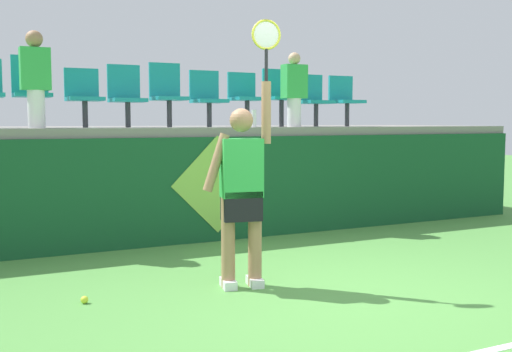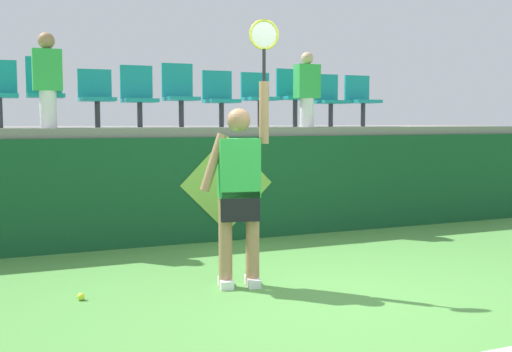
# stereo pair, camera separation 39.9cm
# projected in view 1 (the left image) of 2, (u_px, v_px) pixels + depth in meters

# --- Properties ---
(ground_plane) EXTENTS (40.00, 40.00, 0.00)m
(ground_plane) POSITION_uv_depth(u_px,v_px,m) (340.00, 300.00, 5.44)
(ground_plane) COLOR #519342
(court_back_wall) EXTENTS (10.62, 0.20, 1.36)m
(court_back_wall) POSITION_uv_depth(u_px,v_px,m) (208.00, 189.00, 8.11)
(court_back_wall) COLOR #144C28
(court_back_wall) RESTS_ON ground_plane
(spectator_platform) EXTENTS (10.62, 3.04, 0.12)m
(spectator_platform) POSITION_uv_depth(u_px,v_px,m) (171.00, 131.00, 9.35)
(spectator_platform) COLOR gray
(spectator_platform) RESTS_ON court_back_wall
(tennis_player) EXTENTS (0.74, 0.33, 2.51)m
(tennis_player) POSITION_uv_depth(u_px,v_px,m) (242.00, 187.00, 5.81)
(tennis_player) COLOR white
(tennis_player) RESTS_ON ground_plane
(tennis_ball) EXTENTS (0.07, 0.07, 0.07)m
(tennis_ball) POSITION_uv_depth(u_px,v_px,m) (84.00, 300.00, 5.34)
(tennis_ball) COLOR #D1E533
(tennis_ball) RESTS_ON ground_plane
(water_bottle) EXTENTS (0.07, 0.07, 0.24)m
(water_bottle) POSITION_uv_depth(u_px,v_px,m) (254.00, 118.00, 8.43)
(water_bottle) COLOR white
(water_bottle) RESTS_ON spectator_platform
(stadium_chair_1) EXTENTS (0.44, 0.42, 0.91)m
(stadium_chair_1) POSITION_uv_depth(u_px,v_px,m) (31.00, 88.00, 7.71)
(stadium_chair_1) COLOR #38383D
(stadium_chair_1) RESTS_ON spectator_platform
(stadium_chair_2) EXTENTS (0.44, 0.42, 0.77)m
(stadium_chair_2) POSITION_uv_depth(u_px,v_px,m) (84.00, 94.00, 7.99)
(stadium_chair_2) COLOR #38383D
(stadium_chair_2) RESTS_ON spectator_platform
(stadium_chair_3) EXTENTS (0.44, 0.42, 0.84)m
(stadium_chair_3) POSITION_uv_depth(u_px,v_px,m) (126.00, 94.00, 8.24)
(stadium_chair_3) COLOR #38383D
(stadium_chair_3) RESTS_ON spectator_platform
(stadium_chair_4) EXTENTS (0.44, 0.42, 0.88)m
(stadium_chair_4) POSITION_uv_depth(u_px,v_px,m) (167.00, 92.00, 8.50)
(stadium_chair_4) COLOR #38383D
(stadium_chair_4) RESTS_ON spectator_platform
(stadium_chair_5) EXTENTS (0.44, 0.42, 0.80)m
(stadium_chair_5) POSITION_uv_depth(u_px,v_px,m) (207.00, 96.00, 8.76)
(stadium_chair_5) COLOR #38383D
(stadium_chair_5) RESTS_ON spectator_platform
(stadium_chair_6) EXTENTS (0.44, 0.42, 0.79)m
(stadium_chair_6) POSITION_uv_depth(u_px,v_px,m) (245.00, 95.00, 9.01)
(stadium_chair_6) COLOR #38383D
(stadium_chair_6) RESTS_ON spectator_platform
(stadium_chair_7) EXTENTS (0.44, 0.42, 0.86)m
(stadium_chair_7) POSITION_uv_depth(u_px,v_px,m) (279.00, 94.00, 9.27)
(stadium_chair_7) COLOR #38383D
(stadium_chair_7) RESTS_ON spectator_platform
(stadium_chair_8) EXTENTS (0.44, 0.42, 0.80)m
(stadium_chair_8) POSITION_uv_depth(u_px,v_px,m) (314.00, 98.00, 9.54)
(stadium_chair_8) COLOR #38383D
(stadium_chair_8) RESTS_ON spectator_platform
(stadium_chair_9) EXTENTS (0.44, 0.42, 0.80)m
(stadium_chair_9) POSITION_uv_depth(u_px,v_px,m) (345.00, 98.00, 9.80)
(stadium_chair_9) COLOR #38383D
(stadium_chair_9) RESTS_ON spectator_platform
(spectator_0) EXTENTS (0.34, 0.20, 1.15)m
(spectator_0) POSITION_uv_depth(u_px,v_px,m) (35.00, 77.00, 7.31)
(spectator_0) COLOR white
(spectator_0) RESTS_ON spectator_platform
(spectator_1) EXTENTS (0.34, 0.20, 1.06)m
(spectator_1) POSITION_uv_depth(u_px,v_px,m) (294.00, 89.00, 8.86)
(spectator_1) COLOR white
(spectator_1) RESTS_ON spectator_platform
(wall_signage_mount) EXTENTS (1.27, 0.01, 1.39)m
(wall_signage_mount) POSITION_uv_depth(u_px,v_px,m) (218.00, 241.00, 8.11)
(wall_signage_mount) COLOR #144C28
(wall_signage_mount) RESTS_ON ground_plane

